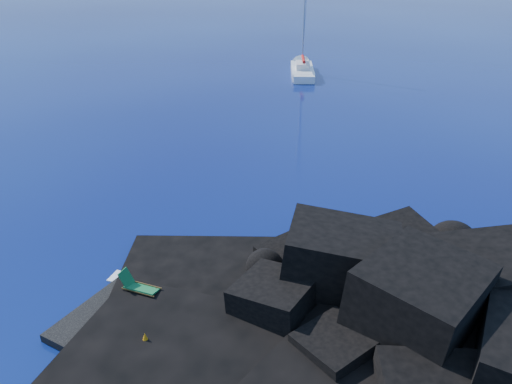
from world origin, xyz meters
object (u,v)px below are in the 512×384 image
deck_chair (141,284)px  sunbather (197,322)px  sailboat (302,75)px  marker_cone (145,339)px

deck_chair → sunbather: 3.28m
sailboat → deck_chair: bearing=-101.5°
sailboat → sunbather: size_ratio=8.33×
deck_chair → marker_cone: 3.18m
sailboat → sunbather: 46.58m
sailboat → marker_cone: sailboat is taller
deck_chair → sailboat: bearing=97.8°
deck_chair → sunbather: bearing=-15.0°
marker_cone → deck_chair: bearing=127.1°
sunbather → marker_cone: marker_cone is taller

